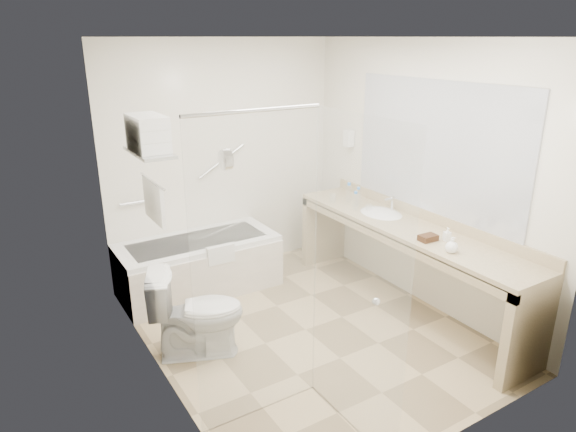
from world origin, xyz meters
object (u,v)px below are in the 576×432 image
water_bottle_left (349,193)px  toilet (197,313)px  amenity_basket (428,238)px  bathtub (199,265)px  vanity_counter (406,247)px

water_bottle_left → toilet: bearing=-165.1°
toilet → amenity_basket: size_ratio=4.86×
toilet → bathtub: bearing=-0.4°
bathtub → water_bottle_left: size_ratio=7.37×
vanity_counter → amenity_basket: size_ratio=17.29×
vanity_counter → toilet: 2.02m
bathtub → vanity_counter: bearing=-42.4°
bathtub → water_bottle_left: water_bottle_left is taller
toilet → water_bottle_left: size_ratio=3.50×
vanity_counter → amenity_basket: 0.45m
vanity_counter → water_bottle_left: 0.90m
toilet → amenity_basket: 2.04m
amenity_basket → water_bottle_left: 1.21m
vanity_counter → amenity_basket: (-0.12, -0.36, 0.24)m
vanity_counter → amenity_basket: bearing=-107.9°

